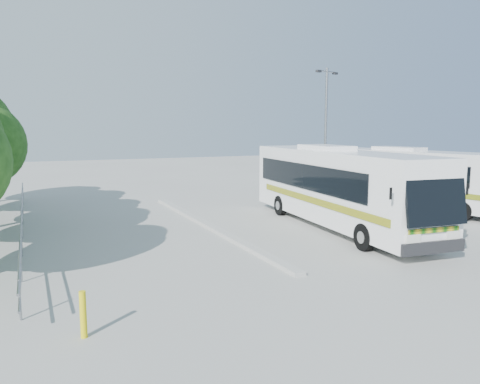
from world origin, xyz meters
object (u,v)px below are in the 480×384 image
lamppost (326,131)px  coach_main (337,186)px  coach_adjacent (412,177)px  bollard (83,315)px

lamppost → coach_main: bearing=-139.1°
coach_adjacent → lamppost: (-4.00, 2.71, 2.54)m
coach_main → bollard: size_ratio=12.23×
coach_adjacent → bollard: 20.96m
coach_main → coach_adjacent: coach_main is taller
coach_adjacent → bollard: size_ratio=11.36×
bollard → lamppost: bearing=39.9°
coach_main → lamppost: 6.39m
coach_adjacent → lamppost: bearing=135.2°
coach_main → coach_adjacent: (6.92, 2.44, -0.14)m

